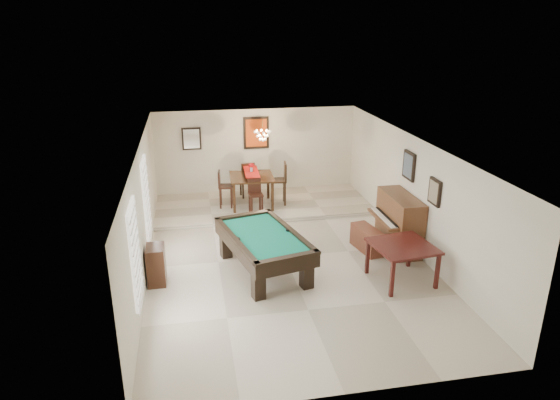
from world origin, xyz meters
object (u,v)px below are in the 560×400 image
object	(u,v)px
upright_piano	(393,223)
dining_chair_south	(256,197)
apothecary_chest	(156,265)
square_table	(401,263)
flower_vase	(251,167)
dining_table	(252,189)
dining_chair_north	(247,179)
piano_bench	(367,239)
pool_table	(264,253)
dining_chair_east	(278,184)
chandelier	(262,132)
dining_chair_west	(226,189)

from	to	relation	value
upright_piano	dining_chair_south	xyz separation A→B (m)	(-2.87, 2.43, -0.04)
upright_piano	apothecary_chest	xyz separation A→B (m)	(-5.33, -0.68, -0.24)
square_table	flower_vase	distance (m)	5.31
dining_table	dining_chair_north	world-z (taller)	dining_chair_north
piano_bench	dining_table	world-z (taller)	dining_table
piano_bench	dining_chair_north	world-z (taller)	dining_chair_north
pool_table	dining_chair_east	xyz separation A→B (m)	(0.99, 3.71, 0.31)
chandelier	pool_table	bearing A→B (deg)	-98.57
apothecary_chest	dining_chair_west	size ratio (longest dim) A/B	0.78
pool_table	dining_table	world-z (taller)	dining_table
upright_piano	apothecary_chest	world-z (taller)	upright_piano
dining_chair_east	flower_vase	bearing A→B (deg)	-83.82
flower_vase	dining_chair_east	bearing A→B (deg)	-0.34
piano_bench	apothecary_chest	bearing A→B (deg)	-171.79
flower_vase	chandelier	size ratio (longest dim) A/B	0.41
dining_chair_east	upright_piano	bearing A→B (deg)	40.76
apothecary_chest	dining_table	world-z (taller)	dining_table
piano_bench	dining_chair_south	distance (m)	3.34
chandelier	dining_chair_south	bearing A→B (deg)	-112.17
pool_table	square_table	bearing A→B (deg)	-32.57
dining_chair_north	chandelier	xyz separation A→B (m)	(0.37, -0.71, 1.55)
square_table	dining_chair_east	xyz separation A→B (m)	(-1.70, 4.63, 0.32)
pool_table	dining_chair_east	distance (m)	3.85
pool_table	dining_chair_west	world-z (taller)	dining_chair_west
flower_vase	chandelier	world-z (taller)	chandelier
piano_bench	dining_chair_south	world-z (taller)	dining_chair_south
dining_table	dining_chair_west	xyz separation A→B (m)	(-0.72, 0.03, 0.02)
dining_chair_north	piano_bench	bearing A→B (deg)	113.81
upright_piano	piano_bench	distance (m)	0.71
dining_chair_south	piano_bench	bearing A→B (deg)	-50.97
flower_vase	dining_chair_west	world-z (taller)	flower_vase
chandelier	dining_chair_north	bearing A→B (deg)	117.83
apothecary_chest	dining_chair_south	bearing A→B (deg)	51.64
dining_table	dining_chair_north	xyz separation A→B (m)	(-0.04, 0.79, 0.04)
flower_vase	chandelier	distance (m)	1.03
square_table	dining_table	bearing A→B (deg)	117.90
pool_table	piano_bench	bearing A→B (deg)	-0.70
piano_bench	dining_table	xyz separation A→B (m)	(-2.28, 3.13, 0.34)
pool_table	chandelier	size ratio (longest dim) A/B	4.14
dining_table	dining_chair_south	bearing A→B (deg)	-88.87
dining_chair_west	square_table	bearing A→B (deg)	-138.86
flower_vase	dining_chair_west	bearing A→B (deg)	177.48
apothecary_chest	flower_vase	world-z (taller)	flower_vase
pool_table	apothecary_chest	xyz separation A→B (m)	(-2.21, -0.10, -0.01)
piano_bench	flower_vase	distance (m)	3.99
dining_chair_east	chandelier	size ratio (longest dim) A/B	2.00
square_table	dining_chair_west	world-z (taller)	dining_chair_west
apothecary_chest	flower_vase	bearing A→B (deg)	57.32
upright_piano	dining_chair_west	distance (m)	4.79
dining_table	flower_vase	size ratio (longest dim) A/B	4.82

